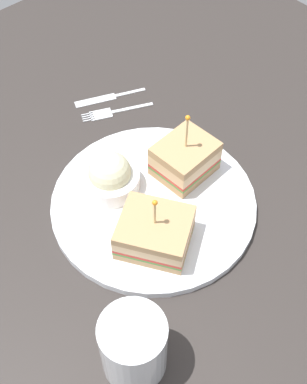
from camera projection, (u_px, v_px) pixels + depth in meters
The scene contains 8 objects.
ground_plane at pixel (153, 209), 74.89cm from camera, with size 113.87×113.87×2.00cm, color #2D2826.
plate at pixel (153, 203), 73.64cm from camera, with size 29.13×29.13×1.16cm, color white.
sandwich_half_front at pixel (155, 232), 67.15cm from camera, with size 12.05×11.71×9.14cm.
sandwich_half_back at pixel (185, 159), 74.44cm from camera, with size 7.42×8.68×11.17cm.
coleslaw_bowl at pixel (110, 176), 73.02cm from camera, with size 8.49×8.49×6.12cm.
drink_glass at pixel (134, 348), 57.13cm from camera, with size 7.51×7.51×9.27cm.
fork at pixel (109, 112), 85.59cm from camera, with size 6.18×11.49×0.35cm.
knife at pixel (106, 98), 87.79cm from camera, with size 5.82×11.78×0.35cm.
Camera 1 is at (-32.55, 29.25, 59.82)cm, focal length 48.31 mm.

